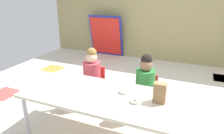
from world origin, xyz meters
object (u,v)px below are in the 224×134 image
(craft_table, at_px, (109,99))
(donut_powdered_on_plate, at_px, (123,91))
(paper_bag_brown, at_px, (160,93))
(seated_child_middle_seat, at_px, (145,81))
(paper_plate_near_edge, at_px, (123,93))
(seated_child_near_camera, at_px, (92,72))
(folded_activity_table, at_px, (106,36))
(donut_powdered_loose, at_px, (135,101))

(craft_table, height_order, donut_powdered_on_plate, donut_powdered_on_plate)
(paper_bag_brown, distance_m, donut_powdered_on_plate, 0.43)
(seated_child_middle_seat, relative_size, paper_bag_brown, 4.17)
(paper_bag_brown, bearing_deg, donut_powdered_on_plate, 174.35)
(craft_table, relative_size, paper_bag_brown, 9.26)
(paper_bag_brown, height_order, paper_plate_near_edge, paper_bag_brown)
(seated_child_near_camera, distance_m, paper_plate_near_edge, 0.86)
(seated_child_near_camera, relative_size, paper_plate_near_edge, 5.10)
(paper_bag_brown, bearing_deg, folded_activity_table, 123.48)
(paper_bag_brown, relative_size, donut_powdered_loose, 1.97)
(seated_child_near_camera, relative_size, paper_bag_brown, 4.17)
(folded_activity_table, distance_m, paper_bag_brown, 3.67)
(seated_child_middle_seat, relative_size, folded_activity_table, 0.84)
(craft_table, xyz_separation_m, seated_child_middle_seat, (0.25, 0.64, 0.01))
(seated_child_middle_seat, bearing_deg, donut_powdered_loose, -85.12)
(folded_activity_table, height_order, paper_plate_near_edge, folded_activity_table)
(seated_child_near_camera, xyz_separation_m, seated_child_middle_seat, (0.81, -0.00, 0.00))
(paper_bag_brown, bearing_deg, craft_table, -171.89)
(paper_bag_brown, relative_size, donut_powdered_on_plate, 1.79)
(seated_child_near_camera, relative_size, donut_powdered_on_plate, 7.47)
(seated_child_middle_seat, xyz_separation_m, donut_powdered_loose, (0.06, -0.67, 0.05))
(craft_table, relative_size, paper_plate_near_edge, 11.31)
(paper_plate_near_edge, xyz_separation_m, donut_powdered_on_plate, (0.00, 0.00, 0.02))
(folded_activity_table, xyz_separation_m, donut_powdered_loose, (1.78, -3.17, 0.06))
(paper_bag_brown, bearing_deg, paper_plate_near_edge, 174.35)
(seated_child_middle_seat, distance_m, paper_plate_near_edge, 0.54)
(seated_child_near_camera, xyz_separation_m, paper_bag_brown, (1.11, -0.56, 0.14))
(craft_table, height_order, paper_plate_near_edge, paper_plate_near_edge)
(craft_table, bearing_deg, seated_child_middle_seat, 68.30)
(folded_activity_table, relative_size, donut_powdered_on_plate, 8.85)
(seated_child_middle_seat, xyz_separation_m, folded_activity_table, (-1.73, 2.50, -0.02))
(craft_table, bearing_deg, seated_child_near_camera, 131.20)
(paper_bag_brown, xyz_separation_m, paper_plate_near_edge, (-0.42, 0.04, -0.11))
(paper_plate_near_edge, bearing_deg, donut_powdered_loose, -39.79)
(paper_bag_brown, xyz_separation_m, donut_powdered_loose, (-0.24, -0.11, -0.09))
(paper_bag_brown, height_order, donut_powdered_on_plate, paper_bag_brown)
(donut_powdered_loose, bearing_deg, folded_activity_table, 119.40)
(paper_bag_brown, xyz_separation_m, donut_powdered_on_plate, (-0.42, 0.04, -0.08))
(paper_bag_brown, bearing_deg, seated_child_near_camera, 153.16)
(craft_table, bearing_deg, folded_activity_table, 115.16)
(folded_activity_table, distance_m, paper_plate_near_edge, 3.41)
(paper_bag_brown, bearing_deg, donut_powdered_loose, -155.03)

